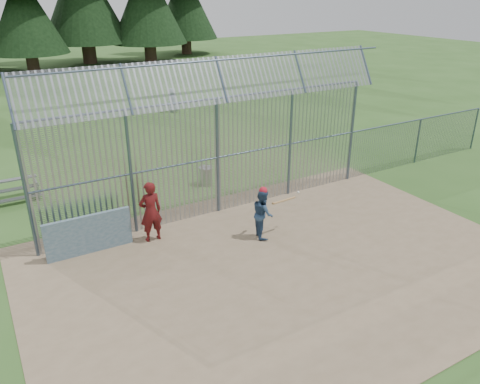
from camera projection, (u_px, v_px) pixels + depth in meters
ground at (274, 256)px, 13.75m from camera, size 120.00×120.00×0.00m
dirt_infield at (284, 264)px, 13.35m from camera, size 14.00×10.00×0.02m
dugout_wall at (89, 234)px, 13.68m from camera, size 2.50×0.12×1.20m
batter at (263, 213)px, 14.52m from camera, size 0.80×0.91×1.58m
onlooker at (151, 212)px, 14.22m from camera, size 0.71×0.47×1.94m
bg_kid_standing at (173, 100)px, 29.45m from camera, size 0.82×0.62×1.52m
batting_gear at (269, 193)px, 14.30m from camera, size 1.48×0.34×0.59m
trash_can at (206, 176)px, 18.60m from camera, size 0.56×0.56×0.82m
backstop_fence at (264, 140)px, 16.36m from camera, size 20.09×0.81×5.30m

